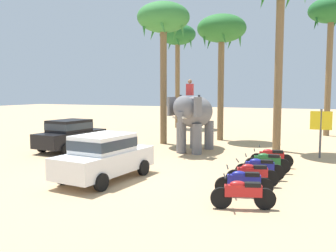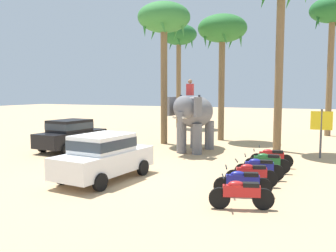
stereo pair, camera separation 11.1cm
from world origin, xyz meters
name	(u,v)px [view 1 (the left image)]	position (x,y,z in m)	size (l,w,h in m)	color
ground_plane	(115,178)	(0.00, 0.00, 0.00)	(120.00, 120.00, 0.00)	tan
car_sedan_foreground	(105,155)	(-0.19, -0.42, 0.93)	(2.16, 4.24, 1.70)	white
car_parked_far_side	(70,134)	(-5.67, 4.43, 0.93)	(2.14, 4.23, 1.70)	black
elephant_with_mahout	(194,115)	(0.74, 6.77, 1.99)	(1.75, 3.91, 3.88)	slate
motorcycle_nearest_camera	(243,193)	(5.16, -1.65, 0.46)	(1.73, 0.78, 0.94)	black
motorcycle_second_in_row	(244,182)	(4.93, -0.42, 0.46)	(1.74, 0.75, 0.94)	black
motorcycle_mid_row	(252,174)	(4.97, 0.76, 0.46)	(1.72, 0.81, 0.94)	black
motorcycle_fourth_in_row	(260,168)	(5.04, 1.85, 0.46)	(1.77, 0.68, 0.94)	black
motorcycle_far_in_row	(267,162)	(5.13, 3.12, 0.46)	(1.78, 0.60, 0.94)	black
motorcycle_end_of_row	(271,157)	(5.15, 4.26, 0.46)	(1.79, 0.58, 0.94)	black
palm_tree_near_hut	(163,22)	(-2.00, 8.84, 7.46)	(3.20, 3.20, 8.63)	brown
palm_tree_left_of_road	(222,32)	(0.79, 11.91, 7.12)	(3.20, 3.20, 8.26)	brown
palm_tree_far_back	(331,15)	(7.35, 17.35, 8.68)	(3.20, 3.20, 9.96)	brown
palm_tree_leaning_seaward	(178,38)	(-4.98, 18.46, 7.95)	(3.20, 3.20, 9.17)	brown
signboard_yellow	(321,124)	(7.02, 7.50, 1.69)	(1.00, 0.10, 2.40)	#4C4C51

